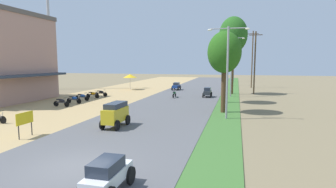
% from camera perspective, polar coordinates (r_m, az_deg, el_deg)
% --- Properties ---
extents(ground_plane, '(180.00, 180.00, 0.00)m').
position_cam_1_polar(ground_plane, '(12.33, -19.30, -14.86)').
color(ground_plane, '#7A6B4C').
extents(road_strip, '(9.00, 140.00, 0.08)m').
position_cam_1_polar(road_strip, '(12.32, -19.31, -14.68)').
color(road_strip, '#565659').
rests_on(road_strip, ground).
extents(median_strip, '(2.40, 140.00, 0.06)m').
position_cam_1_polar(median_strip, '(10.49, 9.12, -18.34)').
color(median_strip, '#3D6B2D').
rests_on(median_strip, ground).
extents(parked_motorbike_second, '(1.80, 0.54, 0.94)m').
position_cam_1_polar(parked_motorbike_second, '(28.67, -21.84, -1.57)').
color(parked_motorbike_second, black).
rests_on(parked_motorbike_second, dirt_shoulder).
extents(parked_motorbike_third, '(1.80, 0.54, 0.94)m').
position_cam_1_polar(parked_motorbike_third, '(30.43, -19.49, -1.02)').
color(parked_motorbike_third, black).
rests_on(parked_motorbike_third, dirt_shoulder).
extents(parked_motorbike_fourth, '(1.80, 0.54, 0.94)m').
position_cam_1_polar(parked_motorbike_fourth, '(32.34, -17.90, -0.52)').
color(parked_motorbike_fourth, black).
rests_on(parked_motorbike_fourth, dirt_shoulder).
extents(parked_motorbike_fifth, '(1.80, 0.54, 0.94)m').
position_cam_1_polar(parked_motorbike_fifth, '(34.25, -15.81, -0.06)').
color(parked_motorbike_fifth, black).
rests_on(parked_motorbike_fifth, dirt_shoulder).
extents(parked_motorbike_sixth, '(1.80, 0.54, 0.94)m').
position_cam_1_polar(parked_motorbike_sixth, '(35.65, -14.15, 0.25)').
color(parked_motorbike_sixth, black).
rests_on(parked_motorbike_sixth, dirt_shoulder).
extents(street_signboard, '(0.06, 1.30, 1.50)m').
position_cam_1_polar(street_signboard, '(17.85, -28.34, -4.90)').
color(street_signboard, '#262628').
rests_on(street_signboard, dirt_shoulder).
extents(vendor_umbrella, '(2.20, 2.20, 2.52)m').
position_cam_1_polar(vendor_umbrella, '(43.74, -8.13, 3.86)').
color(vendor_umbrella, '#99999E').
rests_on(vendor_umbrella, dirt_shoulder).
extents(median_tree_nearest, '(2.92, 2.92, 7.12)m').
position_cam_1_polar(median_tree_nearest, '(23.88, 11.98, 8.59)').
color(median_tree_nearest, '#4C351E').
rests_on(median_tree_nearest, median_strip).
extents(median_tree_second, '(3.05, 3.05, 7.53)m').
position_cam_1_polar(median_tree_second, '(29.95, 12.57, 8.88)').
color(median_tree_second, '#4C351E').
rests_on(median_tree_second, median_strip).
extents(median_tree_third, '(3.85, 3.85, 10.68)m').
position_cam_1_polar(median_tree_third, '(38.57, 13.80, 12.13)').
color(median_tree_third, '#4C351E').
rests_on(median_tree_third, median_strip).
extents(streetlamp_near, '(3.16, 0.20, 7.14)m').
position_cam_1_polar(streetlamp_near, '(21.21, 12.63, 5.92)').
color(streetlamp_near, gray).
rests_on(streetlamp_near, median_strip).
extents(streetlamp_mid, '(3.16, 0.20, 7.65)m').
position_cam_1_polar(streetlamp_mid, '(35.29, 13.42, 6.59)').
color(streetlamp_mid, gray).
rests_on(streetlamp_mid, median_strip).
extents(streetlamp_far, '(3.16, 0.20, 7.42)m').
position_cam_1_polar(streetlamp_far, '(53.28, 13.82, 6.45)').
color(streetlamp_far, gray).
rests_on(streetlamp_far, median_strip).
extents(streetlamp_farthest, '(3.16, 0.20, 8.37)m').
position_cam_1_polar(streetlamp_farthest, '(63.98, 13.96, 6.90)').
color(streetlamp_farthest, gray).
rests_on(streetlamp_farthest, median_strip).
extents(utility_pole_near, '(1.80, 0.20, 8.79)m').
position_cam_1_polar(utility_pole_near, '(39.73, 18.10, 6.60)').
color(utility_pole_near, brown).
rests_on(utility_pole_near, ground).
extents(utility_pole_far, '(1.80, 0.20, 9.95)m').
position_cam_1_polar(utility_pole_far, '(49.48, 17.59, 7.26)').
color(utility_pole_far, brown).
rests_on(utility_pole_far, ground).
extents(car_sedan_white, '(1.10, 2.26, 1.19)m').
position_cam_1_polar(car_sedan_white, '(9.52, -12.82, -16.44)').
color(car_sedan_white, silver).
rests_on(car_sedan_white, road_strip).
extents(car_van_yellow, '(1.19, 2.41, 1.67)m').
position_cam_1_polar(car_van_yellow, '(18.51, -11.18, -4.08)').
color(car_van_yellow, gold).
rests_on(car_van_yellow, road_strip).
extents(car_hatchback_charcoal, '(1.04, 2.00, 1.23)m').
position_cam_1_polar(car_hatchback_charcoal, '(34.29, 8.45, 0.46)').
color(car_hatchback_charcoal, '#282D33').
rests_on(car_hatchback_charcoal, road_strip).
extents(car_sedan_blue, '(1.10, 2.26, 1.19)m').
position_cam_1_polar(car_sedan_blue, '(42.85, 1.79, 1.77)').
color(car_sedan_blue, navy).
rests_on(car_sedan_blue, road_strip).
extents(motorbike_ahead_second, '(0.54, 1.80, 0.94)m').
position_cam_1_polar(motorbike_ahead_second, '(33.58, 1.38, 0.10)').
color(motorbike_ahead_second, black).
rests_on(motorbike_ahead_second, road_strip).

